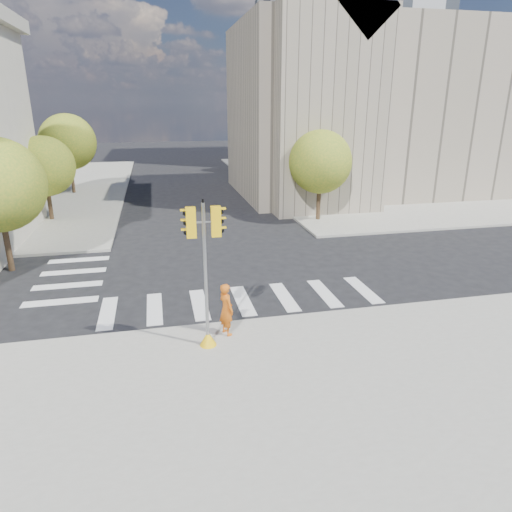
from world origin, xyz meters
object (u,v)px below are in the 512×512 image
(traffic_signal, at_px, (206,286))
(photographer, at_px, (226,309))
(lamp_near, at_px, (308,148))
(lamp_far, at_px, (265,135))

(traffic_signal, height_order, photographer, traffic_signal)
(lamp_near, height_order, photographer, lamp_near)
(lamp_near, height_order, traffic_signal, lamp_near)
(lamp_far, height_order, traffic_signal, lamp_far)
(lamp_far, bearing_deg, photographer, -105.66)
(traffic_signal, distance_m, photographer, 1.53)
(traffic_signal, bearing_deg, photographer, 43.31)
(lamp_near, bearing_deg, photographer, -116.00)
(lamp_near, xyz_separation_m, photographer, (-9.23, -18.93, -3.49))
(lamp_far, distance_m, traffic_signal, 35.11)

